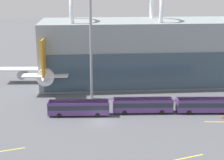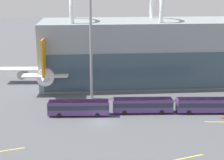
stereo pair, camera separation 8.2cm
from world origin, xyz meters
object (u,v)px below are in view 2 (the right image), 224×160
object	(u,v)px
shuttle_bus_0	(79,107)
traffic_cone_0	(222,117)
airliner_at_gate_far	(214,57)
shuttle_bus_2	(206,104)
shuttle_bus_1	(143,104)
airliner_at_gate_near	(53,66)
floodlight_mast	(90,16)

from	to	relation	value
shuttle_bus_0	traffic_cone_0	bearing A→B (deg)	-3.96
airliner_at_gate_far	shuttle_bus_2	world-z (taller)	airliner_at_gate_far
airliner_at_gate_far	shuttle_bus_2	distance (m)	36.82
airliner_at_gate_far	shuttle_bus_1	size ratio (longest dim) A/B	2.67
airliner_at_gate_near	shuttle_bus_1	distance (m)	33.54
shuttle_bus_0	floodlight_mast	bearing A→B (deg)	78.13
shuttle_bus_2	floodlight_mast	size ratio (longest dim) A/B	0.42
shuttle_bus_0	shuttle_bus_1	xyz separation A→B (m)	(13.60, 0.43, 0.00)
airliner_at_gate_far	floodlight_mast	size ratio (longest dim) A/B	1.11
airliner_at_gate_near	shuttle_bus_2	size ratio (longest dim) A/B	2.56
floodlight_mast	traffic_cone_0	distance (m)	36.04
shuttle_bus_1	floodlight_mast	xyz separation A→B (m)	(-10.61, 10.42, 17.90)
shuttle_bus_0	shuttle_bus_1	bearing A→B (deg)	5.36
airliner_at_gate_near	shuttle_bus_0	bearing A→B (deg)	-160.52
shuttle_bus_1	shuttle_bus_2	size ratio (longest dim) A/B	1.00
shuttle_bus_1	floodlight_mast	distance (m)	23.27
airliner_at_gate_near	floodlight_mast	size ratio (longest dim) A/B	1.07
floodlight_mast	shuttle_bus_2	bearing A→B (deg)	-25.43
shuttle_bus_0	shuttle_bus_2	distance (m)	27.21
floodlight_mast	shuttle_bus_0	bearing A→B (deg)	-105.44
shuttle_bus_2	traffic_cone_0	distance (m)	4.26
airliner_at_gate_far	shuttle_bus_0	distance (m)	53.17
shuttle_bus_1	shuttle_bus_0	bearing A→B (deg)	-175.20
airliner_at_gate_near	traffic_cone_0	xyz separation A→B (m)	(36.86, -30.35, -4.32)
shuttle_bus_0	floodlight_mast	size ratio (longest dim) A/B	0.42
shuttle_bus_2	floodlight_mast	xyz separation A→B (m)	(-24.21, 11.51, 17.90)
shuttle_bus_0	shuttle_bus_2	world-z (taller)	same
shuttle_bus_1	shuttle_bus_2	distance (m)	13.65
shuttle_bus_0	shuttle_bus_2	bearing A→B (deg)	2.17
airliner_at_gate_far	traffic_cone_0	bearing A→B (deg)	149.22
airliner_at_gate_near	shuttle_bus_1	size ratio (longest dim) A/B	2.57
airliner_at_gate_far	shuttle_bus_0	xyz separation A→B (m)	(-41.46, -33.15, -3.00)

